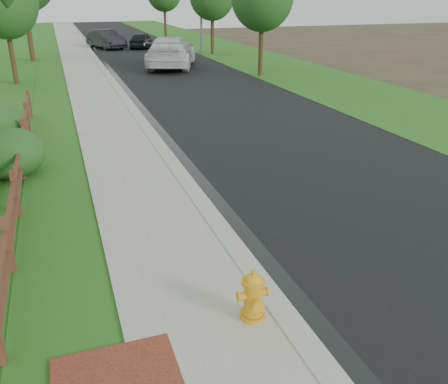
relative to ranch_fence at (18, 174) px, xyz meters
name	(u,v)px	position (x,y,z in m)	size (l,w,h in m)	color
ground	(262,327)	(3.60, -6.40, -0.62)	(120.00, 120.00, 0.00)	#3B2C20
road	(144,53)	(8.20, 28.60, -0.61)	(8.00, 90.00, 0.02)	black
curb	(92,54)	(4.00, 28.60, -0.56)	(0.40, 90.00, 0.12)	gray
wet_gutter	(96,54)	(4.35, 28.60, -0.60)	(0.50, 90.00, 0.00)	black
sidewalk	(75,55)	(2.70, 28.60, -0.57)	(2.20, 90.00, 0.10)	gray
grass_strip	(49,56)	(0.80, 28.60, -0.59)	(1.60, 90.00, 0.06)	#275A19
verge_far	(224,49)	(15.10, 28.60, -0.60)	(6.00, 90.00, 0.04)	#275A19
ranch_fence	(18,174)	(0.00, 0.00, 0.00)	(0.12, 16.92, 1.10)	#50271A
fire_hydrant	(253,297)	(3.50, -6.26, -0.14)	(0.53, 0.43, 0.83)	gold
white_suv	(171,52)	(8.43, 19.77, 0.39)	(2.76, 6.79, 1.97)	silver
dark_car_mid	(141,40)	(8.58, 31.97, 0.08)	(1.60, 3.97, 1.35)	black
dark_car_far	(106,39)	(5.60, 32.62, 0.19)	(1.66, 4.76, 1.57)	black
shrub_c	(9,153)	(-0.30, 1.57, 0.05)	(1.85, 1.85, 1.34)	#1B4418
tree_near_left	(3,1)	(-0.94, 16.49, 3.58)	(3.44, 3.44, 6.10)	#332215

